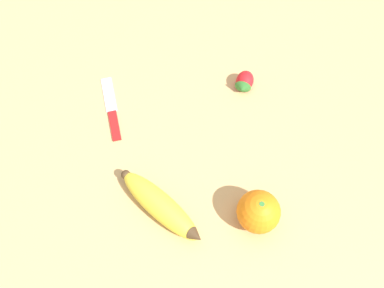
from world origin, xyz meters
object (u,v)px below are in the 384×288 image
object	(u,v)px
orange	(258,212)
paring_knife	(112,110)
strawberry	(244,82)
banana	(161,206)

from	to	relation	value
orange	paring_knife	distance (m)	0.35
strawberry	paring_knife	xyz separation A→B (m)	(-0.06, 0.27, -0.01)
orange	strawberry	distance (m)	0.28
banana	orange	distance (m)	0.16
orange	paring_knife	world-z (taller)	orange
orange	paring_knife	bearing A→B (deg)	50.87
paring_knife	strawberry	bearing A→B (deg)	-2.13
banana	strawberry	size ratio (longest dim) A/B	2.82
orange	strawberry	bearing A→B (deg)	0.80
strawberry	paring_knife	size ratio (longest dim) A/B	0.36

